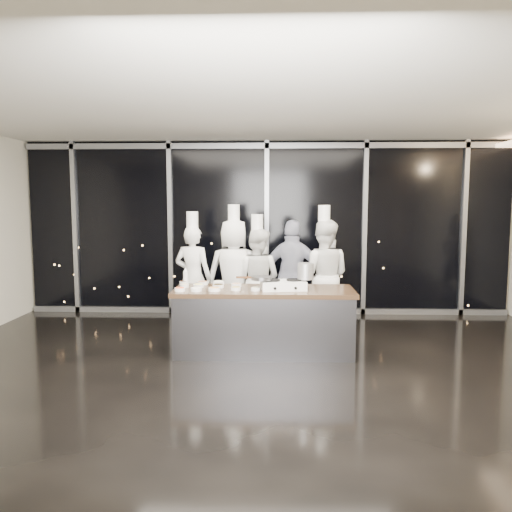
% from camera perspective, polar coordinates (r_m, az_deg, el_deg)
% --- Properties ---
extents(ground, '(9.00, 9.00, 0.00)m').
position_cam_1_polar(ground, '(6.20, 0.72, -13.46)').
color(ground, black).
rests_on(ground, ground).
extents(room_shell, '(9.02, 7.02, 3.21)m').
position_cam_1_polar(room_shell, '(5.84, 2.50, 7.76)').
color(room_shell, beige).
rests_on(room_shell, ground).
extents(window_wall, '(8.90, 0.11, 3.20)m').
position_cam_1_polar(window_wall, '(9.28, 1.24, 3.19)').
color(window_wall, black).
rests_on(window_wall, ground).
extents(demo_counter, '(2.46, 0.86, 0.90)m').
position_cam_1_polar(demo_counter, '(6.93, 0.91, -7.42)').
color(demo_counter, '#39393E').
rests_on(demo_counter, ground).
extents(stove, '(0.64, 0.44, 0.14)m').
position_cam_1_polar(stove, '(6.79, 3.13, -3.31)').
color(stove, white).
rests_on(stove, demo_counter).
extents(frying_pan, '(0.50, 0.31, 0.05)m').
position_cam_1_polar(frying_pan, '(6.72, 0.55, -2.54)').
color(frying_pan, slate).
rests_on(frying_pan, stove).
extents(stock_pot, '(0.24, 0.24, 0.22)m').
position_cam_1_polar(stock_pot, '(6.81, 5.68, -1.74)').
color(stock_pot, '#AEAEB0').
rests_on(stock_pot, stove).
extents(prep_bowls, '(1.18, 0.72, 0.05)m').
position_cam_1_polar(prep_bowls, '(6.94, -5.25, -3.44)').
color(prep_bowls, white).
rests_on(prep_bowls, demo_counter).
extents(squeeze_bottle, '(0.07, 0.07, 0.25)m').
position_cam_1_polar(squeeze_bottle, '(7.27, -8.06, -2.31)').
color(squeeze_bottle, white).
rests_on(squeeze_bottle, demo_counter).
extents(chef_far_left, '(0.69, 0.53, 1.93)m').
position_cam_1_polar(chef_far_left, '(8.25, -7.21, -2.31)').
color(chef_far_left, white).
rests_on(chef_far_left, ground).
extents(chef_left, '(0.89, 0.58, 2.04)m').
position_cam_1_polar(chef_left, '(8.16, -2.52, -2.03)').
color(chef_left, white).
rests_on(chef_left, ground).
extents(chef_center, '(0.98, 0.88, 1.89)m').
position_cam_1_polar(chef_center, '(8.14, 0.14, -2.60)').
color(chef_center, white).
rests_on(chef_center, ground).
extents(guest, '(1.12, 0.64, 1.80)m').
position_cam_1_polar(guest, '(8.11, 4.26, -2.23)').
color(guest, '#141A39').
rests_on(guest, ground).
extents(chef_right, '(0.99, 0.84, 2.03)m').
position_cam_1_polar(chef_right, '(8.08, 7.69, -2.21)').
color(chef_right, white).
rests_on(chef_right, ground).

